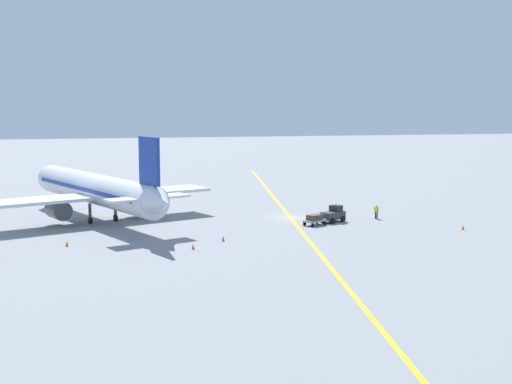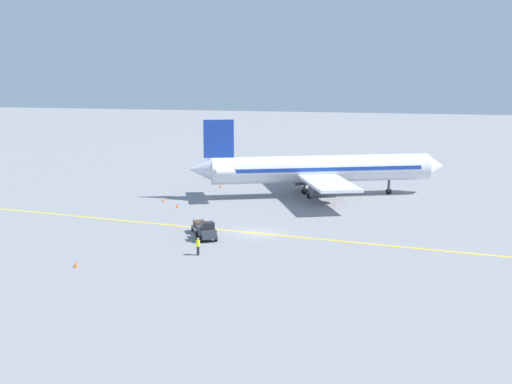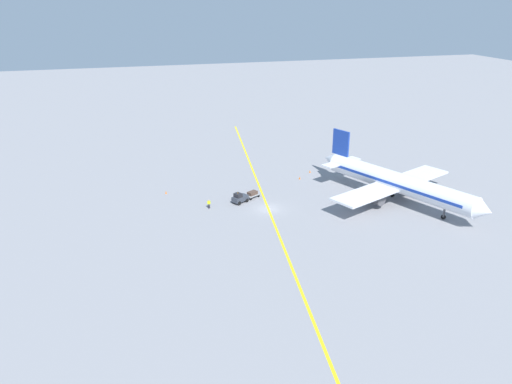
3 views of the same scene
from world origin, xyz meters
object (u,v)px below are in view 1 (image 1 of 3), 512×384
baggage_cart_trailing (315,219)px  traffic_cone_far_edge (463,227)px  traffic_cone_by_wingtip (67,244)px  baggage_tug_dark (333,214)px  ground_crew_worker (376,211)px  traffic_cone_near_nose (193,246)px  airplane_at_gate (97,190)px  traffic_cone_mid_apron (223,239)px

baggage_cart_trailing → traffic_cone_far_edge: (15.22, -6.52, -0.49)m
baggage_cart_trailing → traffic_cone_by_wingtip: size_ratio=5.37×
baggage_tug_dark → ground_crew_worker: 5.98m
traffic_cone_far_edge → traffic_cone_near_nose: bearing=-173.1°
traffic_cone_near_nose → traffic_cone_far_edge: 31.05m
airplane_at_gate → baggage_cart_trailing: bearing=-20.0°
traffic_cone_mid_apron → traffic_cone_far_edge: 27.26m
airplane_at_gate → traffic_cone_mid_apron: size_ratio=61.63×
airplane_at_gate → traffic_cone_far_edge: bearing=-21.3°
ground_crew_worker → traffic_cone_mid_apron: size_ratio=3.05×
traffic_cone_near_nose → traffic_cone_far_edge: (30.82, 3.70, 0.00)m
airplane_at_gate → ground_crew_worker: bearing=-10.6°
baggage_tug_dark → traffic_cone_near_nose: baggage_tug_dark is taller
baggage_cart_trailing → ground_crew_worker: (8.74, 2.71, 0.15)m
baggage_tug_dark → traffic_cone_far_edge: size_ratio=6.09×
airplane_at_gate → ground_crew_worker: size_ratio=20.18×
baggage_cart_trailing → traffic_cone_by_wingtip: baggage_cart_trailing is taller
traffic_cone_far_edge → airplane_at_gate: bearing=158.7°
baggage_tug_dark → baggage_cart_trailing: bearing=-149.7°
baggage_cart_trailing → ground_crew_worker: 9.15m
baggage_tug_dark → traffic_cone_far_edge: bearing=-33.5°
traffic_cone_mid_apron → traffic_cone_far_edge: (27.25, 0.43, 0.00)m
baggage_tug_dark → traffic_cone_near_nose: bearing=-147.2°
ground_crew_worker → traffic_cone_near_nose: ground_crew_worker is taller
baggage_tug_dark → baggage_cart_trailing: (-2.85, -1.66, -0.14)m
baggage_tug_dark → traffic_cone_by_wingtip: (-30.38, -7.61, -0.63)m
traffic_cone_mid_apron → traffic_cone_by_wingtip: bearing=176.3°
baggage_cart_trailing → traffic_cone_far_edge: bearing=-23.2°
ground_crew_worker → baggage_cart_trailing: bearing=-162.8°
airplane_at_gate → baggage_tug_dark: (27.23, -7.22, -2.81)m
ground_crew_worker → traffic_cone_by_wingtip: 37.29m
traffic_cone_near_nose → baggage_cart_trailing: bearing=33.2°
baggage_cart_trailing → traffic_cone_far_edge: 16.57m
traffic_cone_far_edge → ground_crew_worker: bearing=125.1°
airplane_at_gate → traffic_cone_by_wingtip: 15.55m
baggage_cart_trailing → baggage_tug_dark: bearing=30.3°
airplane_at_gate → ground_crew_worker: (33.12, -6.18, -2.80)m
baggage_tug_dark → airplane_at_gate: bearing=165.1°
baggage_cart_trailing → ground_crew_worker: ground_crew_worker is taller
traffic_cone_mid_apron → traffic_cone_far_edge: size_ratio=1.00×
ground_crew_worker → baggage_tug_dark: bearing=-170.0°
traffic_cone_near_nose → traffic_cone_by_wingtip: size_ratio=1.00×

